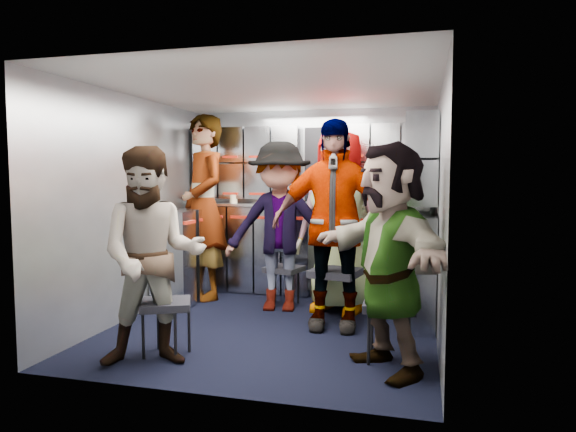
% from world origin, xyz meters
% --- Properties ---
extents(floor, '(3.00, 3.00, 0.00)m').
position_xyz_m(floor, '(0.00, 0.00, 0.00)').
color(floor, black).
rests_on(floor, ground).
extents(wall_back, '(2.80, 0.04, 2.10)m').
position_xyz_m(wall_back, '(0.00, 1.50, 1.05)').
color(wall_back, '#999FA7').
rests_on(wall_back, ground).
extents(wall_left, '(0.04, 3.00, 2.10)m').
position_xyz_m(wall_left, '(-1.40, 0.00, 1.05)').
color(wall_left, '#999FA7').
rests_on(wall_left, ground).
extents(wall_right, '(0.04, 3.00, 2.10)m').
position_xyz_m(wall_right, '(1.40, 0.00, 1.05)').
color(wall_right, '#999FA7').
rests_on(wall_right, ground).
extents(ceiling, '(2.80, 3.00, 0.02)m').
position_xyz_m(ceiling, '(0.00, 0.00, 2.10)').
color(ceiling, silver).
rests_on(ceiling, wall_back).
extents(cart_bank_back, '(2.68, 0.38, 0.99)m').
position_xyz_m(cart_bank_back, '(0.00, 1.29, 0.49)').
color(cart_bank_back, '#979DA6').
rests_on(cart_bank_back, ground).
extents(cart_bank_left, '(0.38, 0.76, 0.99)m').
position_xyz_m(cart_bank_left, '(-1.19, 0.56, 0.49)').
color(cart_bank_left, '#979DA6').
rests_on(cart_bank_left, ground).
extents(counter, '(2.68, 0.42, 0.03)m').
position_xyz_m(counter, '(0.00, 1.29, 1.01)').
color(counter, silver).
rests_on(counter, cart_bank_back).
extents(locker_bank_back, '(2.68, 0.28, 0.82)m').
position_xyz_m(locker_bank_back, '(0.00, 1.35, 1.49)').
color(locker_bank_back, '#979DA6').
rests_on(locker_bank_back, wall_back).
extents(locker_bank_right, '(0.28, 1.00, 0.82)m').
position_xyz_m(locker_bank_right, '(1.25, 0.70, 1.49)').
color(locker_bank_right, '#979DA6').
rests_on(locker_bank_right, wall_right).
extents(right_cabinet, '(0.28, 1.20, 1.00)m').
position_xyz_m(right_cabinet, '(1.25, 0.60, 0.50)').
color(right_cabinet, '#979DA6').
rests_on(right_cabinet, ground).
extents(coffee_niche, '(0.46, 0.16, 0.84)m').
position_xyz_m(coffee_niche, '(0.18, 1.41, 1.47)').
color(coffee_niche, black).
rests_on(coffee_niche, wall_back).
extents(red_latch_strip, '(2.60, 0.02, 0.03)m').
position_xyz_m(red_latch_strip, '(0.00, 1.09, 0.88)').
color(red_latch_strip, '#A51D0E').
rests_on(red_latch_strip, cart_bank_back).
extents(jump_seat_near_left, '(0.46, 0.45, 0.42)m').
position_xyz_m(jump_seat_near_left, '(-0.57, -0.93, 0.37)').
color(jump_seat_near_left, black).
rests_on(jump_seat_near_left, ground).
extents(jump_seat_mid_left, '(0.41, 0.40, 0.41)m').
position_xyz_m(jump_seat_mid_left, '(-0.12, 0.74, 0.36)').
color(jump_seat_mid_left, black).
rests_on(jump_seat_mid_left, ground).
extents(jump_seat_center, '(0.45, 0.43, 0.49)m').
position_xyz_m(jump_seat_center, '(0.47, 0.87, 0.43)').
color(jump_seat_center, black).
rests_on(jump_seat_center, ground).
extents(jump_seat_mid_right, '(0.49, 0.47, 0.49)m').
position_xyz_m(jump_seat_mid_right, '(0.51, 0.26, 0.44)').
color(jump_seat_mid_right, black).
rests_on(jump_seat_mid_right, ground).
extents(jump_seat_near_right, '(0.38, 0.36, 0.44)m').
position_xyz_m(jump_seat_near_right, '(1.05, -0.62, 0.39)').
color(jump_seat_near_right, black).
rests_on(jump_seat_near_right, ground).
extents(attendant_standing, '(0.86, 0.86, 2.01)m').
position_xyz_m(attendant_standing, '(-1.05, 0.84, 1.01)').
color(attendant_standing, black).
rests_on(attendant_standing, ground).
extents(attendant_arc_a, '(0.93, 0.85, 1.56)m').
position_xyz_m(attendant_arc_a, '(-0.57, -1.11, 0.78)').
color(attendant_arc_a, black).
rests_on(attendant_arc_a, ground).
extents(attendant_arc_b, '(1.15, 0.74, 1.68)m').
position_xyz_m(attendant_arc_b, '(-0.12, 0.56, 0.84)').
color(attendant_arc_b, black).
rests_on(attendant_arc_b, ground).
extents(attendant_arc_c, '(0.98, 0.74, 1.80)m').
position_xyz_m(attendant_arc_c, '(0.47, 0.69, 0.90)').
color(attendant_arc_c, black).
rests_on(attendant_arc_c, ground).
extents(attendant_arc_d, '(1.09, 0.49, 1.84)m').
position_xyz_m(attendant_arc_d, '(0.51, 0.08, 0.92)').
color(attendant_arc_d, black).
rests_on(attendant_arc_d, ground).
extents(attendant_arc_e, '(1.25, 1.46, 1.58)m').
position_xyz_m(attendant_arc_e, '(1.05, -0.80, 0.79)').
color(attendant_arc_e, black).
rests_on(attendant_arc_e, ground).
extents(bottle_left, '(0.06, 0.06, 0.26)m').
position_xyz_m(bottle_left, '(-0.19, 1.24, 1.16)').
color(bottle_left, white).
rests_on(bottle_left, counter).
extents(bottle_mid, '(0.07, 0.07, 0.23)m').
position_xyz_m(bottle_mid, '(-0.12, 1.24, 1.15)').
color(bottle_mid, white).
rests_on(bottle_mid, counter).
extents(bottle_right, '(0.07, 0.07, 0.26)m').
position_xyz_m(bottle_right, '(0.68, 1.24, 1.16)').
color(bottle_right, white).
rests_on(bottle_right, counter).
extents(cup_left, '(0.08, 0.08, 0.10)m').
position_xyz_m(cup_left, '(-0.85, 1.23, 1.08)').
color(cup_left, beige).
rests_on(cup_left, counter).
extents(cup_right, '(0.08, 0.08, 0.10)m').
position_xyz_m(cup_right, '(1.17, 1.23, 1.08)').
color(cup_right, beige).
rests_on(cup_right, counter).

